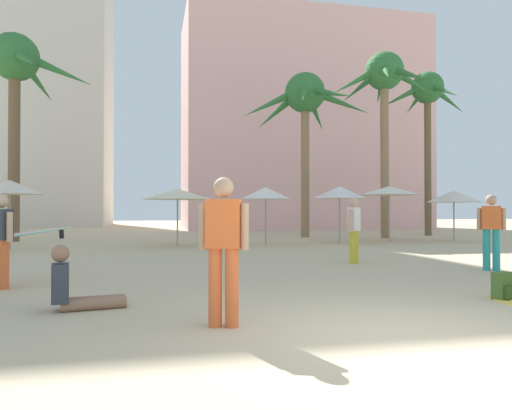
% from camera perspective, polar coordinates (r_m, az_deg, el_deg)
% --- Properties ---
extents(ground, '(120.00, 120.00, 0.00)m').
position_cam_1_polar(ground, '(5.23, 18.86, -15.81)').
color(ground, '#C6B28C').
extents(hotel_pink, '(18.37, 8.33, 16.11)m').
position_cam_1_polar(hotel_pink, '(37.40, 5.60, 9.62)').
color(hotel_pink, beige).
rests_on(hotel_pink, ground).
extents(hotel_tower_gray, '(13.58, 9.98, 31.71)m').
position_cam_1_polar(hotel_tower_gray, '(48.16, -25.97, 16.89)').
color(hotel_tower_gray, beige).
rests_on(hotel_tower_gray, ground).
extents(palm_tree_left, '(6.24, 6.32, 9.22)m').
position_cam_1_polar(palm_tree_left, '(23.88, -27.47, 14.28)').
color(palm_tree_left, brown).
rests_on(palm_tree_left, ground).
extents(palm_tree_center, '(5.63, 5.54, 9.27)m').
position_cam_1_polar(palm_tree_center, '(24.71, 15.48, 14.06)').
color(palm_tree_center, '#896B4C').
rests_on(palm_tree_center, ground).
extents(palm_tree_right, '(5.54, 5.69, 9.00)m').
position_cam_1_polar(palm_tree_right, '(27.85, 20.29, 12.00)').
color(palm_tree_right, brown).
rests_on(palm_tree_right, ground).
extents(palm_tree_far_right, '(6.69, 6.01, 8.46)m').
position_cam_1_polar(palm_tree_far_right, '(24.50, 6.07, 12.35)').
color(palm_tree_far_right, '#896B4C').
rests_on(palm_tree_far_right, ground).
extents(cafe_umbrella_0, '(2.24, 2.24, 2.39)m').
position_cam_1_polar(cafe_umbrella_0, '(19.75, 10.22, 1.54)').
color(cafe_umbrella_0, gray).
rests_on(cafe_umbrella_0, ground).
extents(cafe_umbrella_1, '(2.70, 2.70, 2.20)m').
position_cam_1_polar(cafe_umbrella_1, '(18.16, -9.61, 1.32)').
color(cafe_umbrella_1, gray).
rests_on(cafe_umbrella_1, ground).
extents(cafe_umbrella_2, '(2.70, 2.70, 2.45)m').
position_cam_1_polar(cafe_umbrella_2, '(21.34, 16.02, 1.71)').
color(cafe_umbrella_2, gray).
rests_on(cafe_umbrella_2, ground).
extents(cafe_umbrella_3, '(2.37, 2.37, 2.26)m').
position_cam_1_polar(cafe_umbrella_3, '(22.57, 23.11, 0.97)').
color(cafe_umbrella_3, gray).
rests_on(cafe_umbrella_3, ground).
extents(cafe_umbrella_4, '(2.02, 2.02, 2.30)m').
position_cam_1_polar(cafe_umbrella_4, '(18.39, 1.19, 1.47)').
color(cafe_umbrella_4, gray).
rests_on(cafe_umbrella_4, ground).
extents(cafe_umbrella_6, '(2.25, 2.25, 2.44)m').
position_cam_1_polar(cafe_umbrella_6, '(18.48, -27.96, 1.94)').
color(cafe_umbrella_6, gray).
rests_on(cafe_umbrella_6, ground).
extents(backpack, '(0.34, 0.31, 0.42)m').
position_cam_1_polar(backpack, '(8.16, 28.03, -8.81)').
color(backpack, '#406028').
rests_on(backpack, ground).
extents(person_mid_left, '(1.02, 0.54, 0.90)m').
position_cam_1_polar(person_mid_left, '(6.95, -21.37, -9.43)').
color(person_mid_left, '#936B51').
rests_on(person_mid_left, ground).
extents(person_far_left, '(2.21, 2.50, 1.65)m').
position_cam_1_polar(person_far_left, '(9.40, -28.61, -3.43)').
color(person_far_left, orange).
rests_on(person_far_left, ground).
extents(person_near_left, '(0.60, 0.34, 1.76)m').
position_cam_1_polar(person_near_left, '(5.50, -4.01, -4.84)').
color(person_near_left, orange).
rests_on(person_near_left, ground).
extents(person_mid_center, '(0.50, 0.49, 1.71)m').
position_cam_1_polar(person_mid_center, '(12.36, 11.92, -2.66)').
color(person_mid_center, gold).
rests_on(person_mid_center, ground).
extents(person_near_right, '(0.54, 0.44, 1.73)m').
position_cam_1_polar(person_near_right, '(11.85, 26.92, -2.62)').
color(person_near_right, teal).
rests_on(person_near_right, ground).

